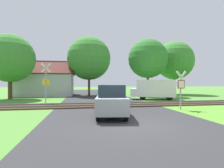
{
  "coord_description": "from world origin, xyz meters",
  "views": [
    {
      "loc": [
        -2.19,
        -7.72,
        1.88
      ],
      "look_at": [
        0.5,
        7.58,
        1.8
      ],
      "focal_mm": 28.0,
      "sensor_mm": 36.0,
      "label": 1
    }
  ],
  "objects_px": {
    "tree_right": "(148,59)",
    "parked_car": "(111,100)",
    "tree_left": "(10,58)",
    "crossing_sign_far": "(46,81)",
    "house": "(47,84)",
    "tree_far": "(174,61)",
    "stop_sign_near": "(181,87)",
    "tree_center": "(89,58)",
    "mail_truck": "(154,89)"
  },
  "relations": [
    {
      "from": "tree_right",
      "to": "parked_car",
      "type": "xyz_separation_m",
      "value": [
        -7.84,
        -14.3,
        -4.55
      ]
    },
    {
      "from": "tree_left",
      "to": "crossing_sign_far",
      "type": "bearing_deg",
      "value": -47.55
    },
    {
      "from": "house",
      "to": "tree_far",
      "type": "relative_size",
      "value": 0.92
    },
    {
      "from": "stop_sign_near",
      "to": "parked_car",
      "type": "height_order",
      "value": "stop_sign_near"
    },
    {
      "from": "tree_center",
      "to": "mail_truck",
      "type": "distance_m",
      "value": 11.13
    },
    {
      "from": "house",
      "to": "stop_sign_near",
      "type": "bearing_deg",
      "value": -53.31
    },
    {
      "from": "stop_sign_near",
      "to": "mail_truck",
      "type": "xyz_separation_m",
      "value": [
        1.28,
        7.52,
        -0.37
      ]
    },
    {
      "from": "crossing_sign_far",
      "to": "tree_right",
      "type": "height_order",
      "value": "tree_right"
    },
    {
      "from": "stop_sign_near",
      "to": "tree_center",
      "type": "height_order",
      "value": "tree_center"
    },
    {
      "from": "stop_sign_near",
      "to": "crossing_sign_far",
      "type": "bearing_deg",
      "value": -36.12
    },
    {
      "from": "stop_sign_near",
      "to": "tree_far",
      "type": "height_order",
      "value": "tree_far"
    },
    {
      "from": "crossing_sign_far",
      "to": "house",
      "type": "relative_size",
      "value": 0.45
    },
    {
      "from": "tree_far",
      "to": "mail_truck",
      "type": "distance_m",
      "value": 11.95
    },
    {
      "from": "tree_right",
      "to": "parked_car",
      "type": "distance_m",
      "value": 16.93
    },
    {
      "from": "crossing_sign_far",
      "to": "parked_car",
      "type": "relative_size",
      "value": 0.88
    },
    {
      "from": "tree_left",
      "to": "mail_truck",
      "type": "xyz_separation_m",
      "value": [
        16.34,
        -3.12,
        -3.51
      ]
    },
    {
      "from": "tree_far",
      "to": "tree_center",
      "type": "bearing_deg",
      "value": -176.22
    },
    {
      "from": "tree_left",
      "to": "tree_far",
      "type": "bearing_deg",
      "value": 12.54
    },
    {
      "from": "tree_right",
      "to": "tree_left",
      "type": "distance_m",
      "value": 17.83
    },
    {
      "from": "stop_sign_near",
      "to": "tree_far",
      "type": "distance_m",
      "value": 18.5
    },
    {
      "from": "tree_left",
      "to": "parked_car",
      "type": "distance_m",
      "value": 16.05
    },
    {
      "from": "stop_sign_near",
      "to": "crossing_sign_far",
      "type": "distance_m",
      "value": 11.35
    },
    {
      "from": "stop_sign_near",
      "to": "tree_right",
      "type": "relative_size",
      "value": 0.33
    },
    {
      "from": "parked_car",
      "to": "mail_truck",
      "type": "bearing_deg",
      "value": 62.59
    },
    {
      "from": "house",
      "to": "tree_left",
      "type": "xyz_separation_m",
      "value": [
        -2.92,
        -5.86,
        2.96
      ]
    },
    {
      "from": "tree_far",
      "to": "stop_sign_near",
      "type": "bearing_deg",
      "value": -118.28
    },
    {
      "from": "stop_sign_near",
      "to": "mail_truck",
      "type": "distance_m",
      "value": 7.64
    },
    {
      "from": "stop_sign_near",
      "to": "tree_right",
      "type": "xyz_separation_m",
      "value": [
        2.62,
        12.86,
        3.83
      ]
    },
    {
      "from": "tree_center",
      "to": "tree_left",
      "type": "bearing_deg",
      "value": -155.08
    },
    {
      "from": "tree_center",
      "to": "parked_car",
      "type": "xyz_separation_m",
      "value": [
        0.57,
        -16.39,
        -4.66
      ]
    },
    {
      "from": "crossing_sign_far",
      "to": "tree_center",
      "type": "distance_m",
      "value": 11.2
    },
    {
      "from": "house",
      "to": "mail_truck",
      "type": "bearing_deg",
      "value": -33.45
    },
    {
      "from": "crossing_sign_far",
      "to": "mail_truck",
      "type": "relative_size",
      "value": 0.71
    },
    {
      "from": "house",
      "to": "parked_car",
      "type": "bearing_deg",
      "value": -68.58
    },
    {
      "from": "tree_right",
      "to": "mail_truck",
      "type": "distance_m",
      "value": 6.93
    },
    {
      "from": "mail_truck",
      "to": "stop_sign_near",
      "type": "bearing_deg",
      "value": -166.56
    },
    {
      "from": "stop_sign_near",
      "to": "mail_truck",
      "type": "relative_size",
      "value": 0.53
    },
    {
      "from": "stop_sign_near",
      "to": "tree_center",
      "type": "xyz_separation_m",
      "value": [
        -5.8,
        14.95,
        3.94
      ]
    },
    {
      "from": "stop_sign_near",
      "to": "tree_left",
      "type": "xyz_separation_m",
      "value": [
        -15.06,
        10.64,
        3.14
      ]
    },
    {
      "from": "stop_sign_near",
      "to": "house",
      "type": "relative_size",
      "value": 0.34
    },
    {
      "from": "house",
      "to": "tree_far",
      "type": "bearing_deg",
      "value": -1.34
    },
    {
      "from": "tree_right",
      "to": "mail_truck",
      "type": "xyz_separation_m",
      "value": [
        -1.34,
        -5.34,
        -4.2
      ]
    },
    {
      "from": "tree_right",
      "to": "tree_left",
      "type": "relative_size",
      "value": 1.1
    },
    {
      "from": "parked_car",
      "to": "crossing_sign_far",
      "type": "bearing_deg",
      "value": 134.76
    },
    {
      "from": "stop_sign_near",
      "to": "tree_left",
      "type": "bearing_deg",
      "value": -44.1
    },
    {
      "from": "tree_left",
      "to": "mail_truck",
      "type": "relative_size",
      "value": 1.44
    },
    {
      "from": "house",
      "to": "tree_far",
      "type": "distance_m",
      "value": 21.06
    },
    {
      "from": "house",
      "to": "tree_right",
      "type": "bearing_deg",
      "value": -13.53
    },
    {
      "from": "tree_right",
      "to": "crossing_sign_far",
      "type": "bearing_deg",
      "value": -148.87
    },
    {
      "from": "tree_far",
      "to": "parked_car",
      "type": "bearing_deg",
      "value": -128.48
    }
  ]
}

